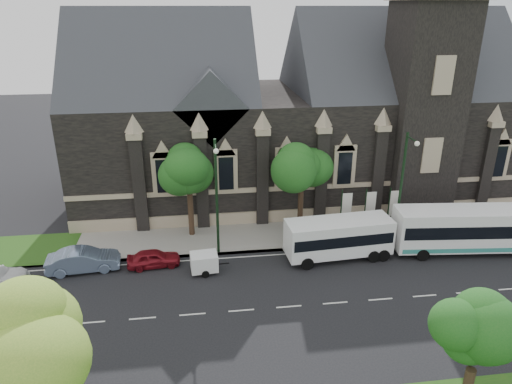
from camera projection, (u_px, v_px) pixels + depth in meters
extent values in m
plane|color=black|center=(289.00, 307.00, 28.91)|extent=(160.00, 160.00, 0.00)
cube|color=gray|center=(266.00, 236.00, 37.61)|extent=(80.00, 5.00, 0.15)
cube|color=black|center=(292.00, 142.00, 45.42)|extent=(40.00, 15.00, 10.00)
cube|color=#2C2E33|center=(164.00, 94.00, 42.09)|extent=(16.00, 15.00, 15.00)
cube|color=#2C2E33|center=(394.00, 89.00, 44.73)|extent=(20.00, 15.00, 15.00)
cube|color=#2C2E33|center=(210.00, 103.00, 38.44)|extent=(6.00, 6.00, 6.00)
cube|color=black|center=(421.00, 112.00, 39.60)|extent=(5.50, 5.50, 18.00)
cube|color=tan|center=(309.00, 187.00, 39.17)|extent=(40.00, 0.22, 0.40)
cube|color=tan|center=(307.00, 215.00, 40.15)|extent=(40.00, 0.25, 1.20)
cube|color=black|center=(286.00, 171.00, 38.20)|extent=(1.20, 0.12, 2.80)
sphere|color=#6DA030|center=(19.00, 339.00, 16.86)|extent=(4.16, 4.16, 4.16)
sphere|color=#6DA030|center=(44.00, 307.00, 17.38)|extent=(3.12, 3.12, 3.12)
sphere|color=#1C5A1C|center=(477.00, 343.00, 19.22)|extent=(3.20, 3.20, 3.20)
sphere|color=#1C5A1C|center=(485.00, 321.00, 19.61)|extent=(2.40, 2.40, 2.40)
cylinder|color=black|center=(300.00, 208.00, 38.17)|extent=(0.44, 0.44, 3.96)
sphere|color=#1C5A1C|center=(302.00, 166.00, 36.79)|extent=(3.84, 3.84, 3.84)
sphere|color=#1C5A1C|center=(309.00, 154.00, 37.26)|extent=(2.88, 2.88, 2.88)
cylinder|color=black|center=(191.00, 214.00, 37.09)|extent=(0.44, 0.44, 3.96)
sphere|color=#1C5A1C|center=(188.00, 172.00, 35.73)|extent=(3.68, 3.68, 3.68)
sphere|color=#1C5A1C|center=(197.00, 160.00, 36.19)|extent=(2.76, 2.76, 2.76)
cylinder|color=black|center=(401.00, 190.00, 35.12)|extent=(0.20, 0.20, 9.00)
cylinder|color=black|center=(412.00, 139.00, 32.80)|extent=(0.10, 1.60, 0.10)
sphere|color=silver|center=(417.00, 144.00, 32.10)|extent=(0.36, 0.36, 0.36)
cylinder|color=black|center=(217.00, 199.00, 33.44)|extent=(0.20, 0.20, 9.00)
cylinder|color=black|center=(215.00, 146.00, 31.12)|extent=(0.10, 1.60, 0.10)
sphere|color=silver|center=(216.00, 151.00, 30.42)|extent=(0.36, 0.36, 0.36)
cylinder|color=black|center=(341.00, 213.00, 37.14)|extent=(0.10, 0.10, 4.00)
cube|color=white|center=(347.00, 206.00, 36.97)|extent=(0.80, 0.04, 2.20)
cylinder|color=black|center=(365.00, 212.00, 37.38)|extent=(0.10, 0.10, 4.00)
cube|color=white|center=(371.00, 205.00, 37.21)|extent=(0.80, 0.04, 2.20)
cylinder|color=black|center=(388.00, 210.00, 37.62)|extent=(0.10, 0.10, 4.00)
cube|color=white|center=(394.00, 203.00, 37.45)|extent=(0.80, 0.04, 2.20)
cube|color=white|center=(475.00, 228.00, 34.71)|extent=(12.23, 3.63, 3.06)
cube|color=black|center=(475.00, 226.00, 34.63)|extent=(11.76, 3.62, 0.98)
cube|color=teal|center=(472.00, 242.00, 35.17)|extent=(11.76, 3.61, 0.35)
cylinder|color=black|center=(423.00, 255.00, 33.98)|extent=(0.92, 0.36, 0.90)
cylinder|color=black|center=(411.00, 239.00, 36.30)|extent=(0.92, 0.36, 0.90)
cylinder|color=black|center=(508.00, 237.00, 36.57)|extent=(0.92, 0.36, 0.90)
cube|color=white|center=(339.00, 236.00, 33.98)|extent=(7.97, 3.01, 2.56)
cube|color=black|center=(339.00, 235.00, 33.92)|extent=(7.66, 3.03, 0.84)
cylinder|color=black|center=(307.00, 264.00, 32.84)|extent=(0.92, 0.34, 0.90)
cylinder|color=black|center=(298.00, 247.00, 35.06)|extent=(0.92, 0.34, 0.90)
cylinder|color=black|center=(374.00, 257.00, 33.78)|extent=(0.92, 0.34, 0.90)
cylinder|color=black|center=(360.00, 241.00, 36.01)|extent=(0.92, 0.34, 0.90)
cylinder|color=black|center=(384.00, 255.00, 33.93)|extent=(0.92, 0.34, 0.90)
cylinder|color=black|center=(369.00, 240.00, 36.15)|extent=(0.92, 0.34, 0.90)
cube|color=white|center=(204.00, 262.00, 32.34)|extent=(1.98, 1.56, 1.21)
cylinder|color=black|center=(206.00, 274.00, 31.92)|extent=(0.54, 0.23, 0.52)
cylinder|color=black|center=(203.00, 264.00, 33.19)|extent=(0.54, 0.23, 0.52)
cylinder|color=black|center=(221.00, 264.00, 32.70)|extent=(1.12, 0.18, 0.08)
imported|color=slate|center=(83.00, 260.00, 32.59)|extent=(5.13, 2.21, 1.64)
imported|color=maroon|center=(154.00, 258.00, 33.18)|extent=(3.88, 1.85, 1.28)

